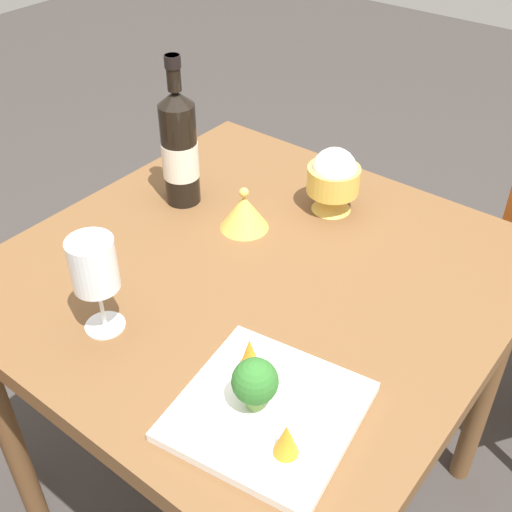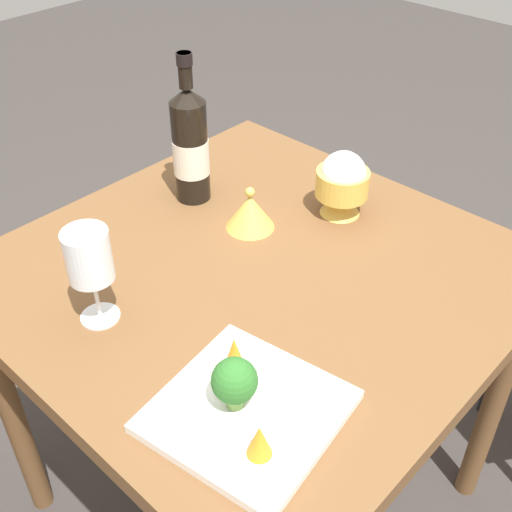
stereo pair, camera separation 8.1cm
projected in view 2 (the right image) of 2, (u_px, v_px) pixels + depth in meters
The scene contains 10 objects.
ground_plane at pixel (256, 493), 1.67m from camera, with size 8.00×8.00×0.00m, color #383330.
dining_table at pixel (256, 303), 1.26m from camera, with size 0.90×0.90×0.75m.
wine_bottle at pixel (190, 145), 1.33m from camera, with size 0.08×0.08×0.32m.
wine_glass at pixel (89, 258), 1.02m from camera, with size 0.08×0.08×0.18m.
rice_bowl at pixel (341, 182), 1.32m from camera, with size 0.11×0.11×0.14m.
rice_bowl_lid at pixel (250, 211), 1.30m from camera, with size 0.10×0.10×0.09m.
serving_plate at pixel (247, 411), 0.93m from camera, with size 0.28×0.28×0.02m.
broccoli_floret at pixel (235, 382), 0.90m from camera, with size 0.07×0.07×0.09m.
carrot_garnish_left at pixel (234, 354), 0.97m from camera, with size 0.04×0.04×0.07m.
carrot_garnish_right at pixel (259, 440), 0.85m from camera, with size 0.04×0.04×0.06m.
Camera 2 is at (0.64, -0.69, 1.51)m, focal length 45.00 mm.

